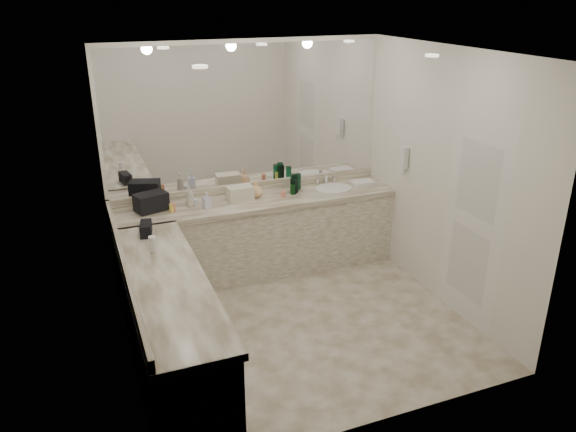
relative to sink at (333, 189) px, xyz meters
name	(u,v)px	position (x,y,z in m)	size (l,w,h in m)	color
floor	(297,322)	(-0.95, -1.20, -0.90)	(3.20, 3.20, 0.00)	beige
ceiling	(299,52)	(-0.95, -1.20, 1.71)	(3.20, 3.20, 0.00)	white
wall_back	(248,157)	(-0.95, 0.30, 0.41)	(3.20, 0.02, 2.60)	silver
wall_left	(116,225)	(-2.55, -1.20, 0.41)	(0.02, 3.00, 2.60)	silver
wall_right	(445,180)	(0.65, -1.20, 0.41)	(0.02, 3.00, 2.60)	silver
vanity_back_base	(258,238)	(-0.95, 0.00, -0.48)	(3.20, 0.60, 0.84)	silver
vanity_back_top	(257,202)	(-0.95, -0.01, -0.03)	(3.20, 0.64, 0.06)	beige
vanity_left_base	(169,329)	(-2.25, -1.50, -0.48)	(0.60, 2.40, 0.84)	silver
vanity_left_top	(166,282)	(-2.24, -1.50, -0.03)	(0.64, 2.42, 0.06)	beige
backsplash_back	(249,187)	(-0.95, 0.28, 0.05)	(3.20, 0.04, 0.10)	beige
backsplash_left	(124,263)	(-2.53, -1.20, 0.05)	(0.04, 3.00, 0.10)	beige
mirror_back	(247,116)	(-0.95, 0.29, 0.88)	(3.12, 0.01, 1.55)	white
mirror_left	(111,169)	(-2.54, -1.20, 0.88)	(0.01, 2.92, 1.55)	white
sink	(333,189)	(0.00, 0.00, 0.00)	(0.44, 0.44, 0.03)	white
faucet	(326,178)	(0.00, 0.21, 0.07)	(0.24, 0.16, 0.14)	silver
wall_phone	(404,157)	(0.61, -0.50, 0.46)	(0.06, 0.10, 0.24)	white
door	(473,221)	(0.64, -1.70, 0.16)	(0.02, 0.82, 2.10)	white
black_toiletry_bag	(151,202)	(-2.10, 0.07, 0.10)	(0.33, 0.21, 0.19)	black
black_bag_spill	(146,229)	(-2.25, -0.55, 0.07)	(0.10, 0.23, 0.12)	black
cream_cosmetic_case	(240,193)	(-1.13, 0.05, 0.09)	(0.28, 0.17, 0.16)	beige
hand_towel	(362,183)	(0.39, 0.01, 0.03)	(0.27, 0.18, 0.04)	white
lotion_left	(153,244)	(-2.25, -0.95, 0.08)	(0.07, 0.07, 0.15)	white
soap_bottle_a	(190,197)	(-1.70, 0.04, 0.12)	(0.09, 0.09, 0.22)	beige
soap_bottle_b	(207,200)	(-1.54, -0.08, 0.10)	(0.08, 0.08, 0.18)	silver
soap_bottle_c	(256,189)	(-0.94, 0.06, 0.10)	(0.15, 0.15, 0.19)	#F6BF82
green_bottle_0	(298,181)	(-0.39, 0.14, 0.10)	(0.07, 0.07, 0.19)	#0C5431
green_bottle_1	(293,182)	(-0.47, 0.11, 0.11)	(0.06, 0.06, 0.20)	#0C5431
green_bottle_2	(295,183)	(-0.47, 0.04, 0.11)	(0.07, 0.07, 0.22)	#0C5431
green_bottle_3	(294,185)	(-0.48, 0.05, 0.10)	(0.06, 0.06, 0.19)	#0C5431
green_bottle_4	(293,186)	(-0.51, 0.01, 0.10)	(0.07, 0.07, 0.19)	#0C5431
amenity_bottle_0	(283,194)	(-0.65, -0.05, 0.04)	(0.05, 0.05, 0.07)	#E57F66
amenity_bottle_1	(172,208)	(-1.91, -0.04, 0.05)	(0.05, 0.05, 0.08)	#F2D84C
amenity_bottle_2	(195,202)	(-1.64, 0.05, 0.04)	(0.06, 0.06, 0.08)	silver
amenity_bottle_3	(174,207)	(-1.89, -0.04, 0.05)	(0.05, 0.05, 0.09)	#E57F66
amenity_bottle_4	(292,188)	(-0.51, 0.04, 0.06)	(0.05, 0.05, 0.11)	#F2D84C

